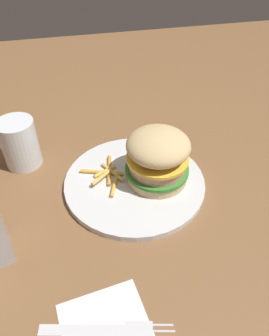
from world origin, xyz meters
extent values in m
plane|color=brown|center=(0.00, 0.00, 0.00)|extent=(1.60, 1.60, 0.00)
cylinder|color=silver|center=(0.02, -0.01, 0.01)|extent=(0.26, 0.26, 0.01)
cylinder|color=tan|center=(0.06, -0.01, 0.02)|extent=(0.11, 0.11, 0.02)
cylinder|color=#387F2D|center=(0.06, -0.01, 0.03)|extent=(0.12, 0.12, 0.01)
cylinder|color=tan|center=(0.06, -0.01, 0.05)|extent=(0.10, 0.10, 0.02)
cylinder|color=yellow|center=(0.06, -0.01, 0.06)|extent=(0.11, 0.11, 0.01)
ellipsoid|color=tan|center=(0.06, -0.01, 0.09)|extent=(0.11, 0.11, 0.05)
cylinder|color=gold|center=(-0.03, 0.03, 0.02)|extent=(0.08, 0.03, 0.01)
cylinder|color=#E5B251|center=(-0.03, 0.03, 0.02)|extent=(0.05, 0.03, 0.01)
cylinder|color=gold|center=(-0.02, -0.02, 0.02)|extent=(0.02, 0.05, 0.01)
cylinder|color=#E5B251|center=(-0.01, 0.02, 0.02)|extent=(0.04, 0.06, 0.01)
cylinder|color=#E5B251|center=(-0.04, 0.01, 0.02)|extent=(0.04, 0.03, 0.01)
cylinder|color=gold|center=(-0.02, 0.03, 0.02)|extent=(0.02, 0.08, 0.01)
cube|color=white|center=(-0.07, -0.25, 0.00)|extent=(0.12, 0.12, 0.00)
cube|color=silver|center=(-0.10, -0.25, 0.00)|extent=(0.11, 0.04, 0.00)
cube|color=silver|center=(-0.03, -0.26, 0.00)|extent=(0.04, 0.03, 0.00)
cylinder|color=silver|center=(0.00, -0.27, 0.00)|extent=(0.03, 0.01, 0.00)
cylinder|color=silver|center=(0.00, -0.26, 0.00)|extent=(0.03, 0.01, 0.00)
cylinder|color=silver|center=(-0.18, 0.11, 0.05)|extent=(0.07, 0.07, 0.10)
cylinder|color=black|center=(-0.18, 0.11, 0.04)|extent=(0.06, 0.06, 0.08)
camera|label=1|loc=(-0.07, -0.43, 0.43)|focal=34.68mm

